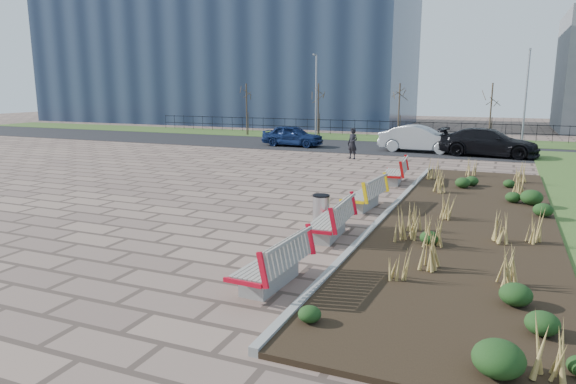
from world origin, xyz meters
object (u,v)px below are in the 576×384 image
at_px(bench_c, 363,193).
at_px(bench_d, 394,171).
at_px(bench_a, 270,261).
at_px(car_silver, 420,139).
at_px(bench_b, 328,219).
at_px(lamp_east, 526,99).
at_px(pedestrian, 353,143).
at_px(lamp_west, 316,97).
at_px(litter_bin, 321,210).
at_px(car_black, 488,142).
at_px(car_blue, 293,136).

height_order(bench_c, bench_d, same).
xyz_separation_m(bench_a, car_silver, (-0.61, 22.28, 0.29)).
distance_m(bench_b, lamp_east, 24.55).
bearing_deg(car_silver, pedestrian, 150.19).
bearing_deg(lamp_west, bench_d, -60.20).
xyz_separation_m(litter_bin, car_black, (3.76, 17.15, 0.37)).
bearing_deg(lamp_east, car_silver, -137.38).
relative_size(bench_b, bench_c, 1.00).
distance_m(bench_b, bench_d, 8.19).
bearing_deg(car_silver, bench_d, -173.21).
distance_m(bench_b, pedestrian, 14.81).
bearing_deg(lamp_east, bench_d, -107.65).
height_order(bench_b, bench_d, same).
distance_m(bench_c, lamp_east, 21.16).
relative_size(bench_c, bench_d, 1.00).
distance_m(bench_c, lamp_west, 22.45).
relative_size(bench_d, car_black, 0.40).
distance_m(bench_c, bench_d, 4.69).
height_order(litter_bin, pedestrian, pedestrian).
bearing_deg(bench_a, lamp_east, 82.80).
height_order(bench_a, car_blue, car_blue).
relative_size(litter_bin, car_silver, 0.18).
bearing_deg(bench_d, bench_a, -94.98).
height_order(car_silver, car_black, car_silver).
relative_size(bench_a, car_silver, 0.45).
distance_m(bench_a, bench_b, 3.54).
bearing_deg(bench_d, car_silver, 88.34).
xyz_separation_m(bench_d, lamp_west, (-9.00, 15.71, 2.54)).
height_order(car_blue, lamp_east, lamp_east).
bearing_deg(lamp_west, bench_a, -71.84).
bearing_deg(bench_d, pedestrian, 114.26).
relative_size(car_blue, car_black, 0.75).
distance_m(car_blue, car_black, 11.84).
height_order(bench_a, car_black, car_black).
bearing_deg(car_black, bench_c, 172.63).
height_order(litter_bin, car_silver, car_silver).
relative_size(car_silver, car_black, 0.89).
bearing_deg(bench_b, bench_c, 87.77).
relative_size(bench_b, bench_d, 1.00).
bearing_deg(bench_c, car_silver, 97.40).
relative_size(bench_a, car_black, 0.40).
xyz_separation_m(bench_d, car_silver, (-0.61, 10.55, 0.29)).
bearing_deg(lamp_east, litter_bin, -103.79).
height_order(bench_d, car_silver, car_silver).
bearing_deg(bench_c, bench_a, -84.90).
height_order(litter_bin, car_blue, car_blue).
bearing_deg(car_blue, lamp_east, -67.36).
height_order(bench_c, car_black, car_black).
xyz_separation_m(lamp_west, lamp_east, (14.00, 0.00, 0.00)).
height_order(bench_b, car_blue, car_blue).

